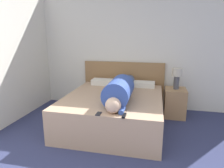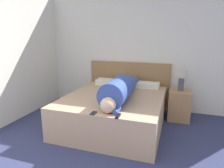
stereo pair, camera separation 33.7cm
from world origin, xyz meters
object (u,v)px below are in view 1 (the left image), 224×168
table_lamp (177,76)px  person_lying (121,90)px  pillow_second (141,84)px  pillow_near_headboard (106,82)px  nightstand (175,103)px  bed (114,110)px  cell_phone (99,114)px  tv_remote (124,116)px

table_lamp → person_lying: table_lamp is taller
pillow_second → pillow_near_headboard: bearing=180.0°
person_lying → pillow_second: (0.26, 0.97, -0.12)m
person_lying → pillow_second: 1.01m
table_lamp → nightstand: bearing=-90.0°
bed → person_lying: bearing=-50.0°
pillow_second → nightstand: bearing=-8.6°
table_lamp → person_lying: 1.29m
person_lying → pillow_near_headboard: 1.10m
table_lamp → pillow_near_headboard: 1.48m
person_lying → cell_phone: bearing=-105.0°
nightstand → person_lying: person_lying is taller
bed → person_lying: 0.52m
tv_remote → cell_phone: size_ratio=1.15×
person_lying → pillow_second: person_lying is taller
person_lying → pillow_near_headboard: person_lying is taller
nightstand → bed: bearing=-149.3°
nightstand → cell_phone: bearing=-126.4°
tv_remote → table_lamp: bearing=63.1°
person_lying → pillow_near_headboard: bearing=117.6°
nightstand → pillow_second: pillow_second is taller
pillow_second → tv_remote: bearing=-93.0°
bed → pillow_near_headboard: pillow_near_headboard is taller
table_lamp → pillow_near_headboard: size_ratio=0.69×
pillow_near_headboard → bed: bearing=-66.2°
nightstand → pillow_near_headboard: size_ratio=0.95×
nightstand → table_lamp: bearing=90.0°
pillow_second → tv_remote: size_ratio=3.83×
bed → cell_phone: bearing=-91.4°
bed → table_lamp: size_ratio=4.56×
table_lamp → cell_phone: table_lamp is taller
pillow_near_headboard → tv_remote: bearing=-67.9°
bed → tv_remote: bearing=-69.4°
bed → pillow_second: bearing=61.5°
nightstand → table_lamp: (0.00, 0.00, 0.56)m
pillow_near_headboard → tv_remote: pillow_near_headboard is taller
pillow_near_headboard → cell_phone: (0.32, -1.66, -0.05)m
table_lamp → pillow_second: 0.75m
bed → person_lying: person_lying is taller
bed → cell_phone: size_ratio=14.65×
bed → pillow_second: (0.42, 0.77, 0.33)m
tv_remote → cell_phone: tv_remote is taller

